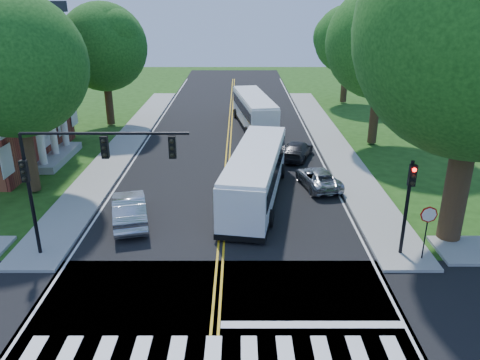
{
  "coord_description": "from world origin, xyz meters",
  "views": [
    {
      "loc": [
        0.89,
        -12.15,
        10.92
      ],
      "look_at": [
        0.9,
        9.82,
        2.4
      ],
      "focal_mm": 35.0,
      "sensor_mm": 36.0,
      "label": 1
    }
  ],
  "objects_px": {
    "suv": "(318,178)",
    "signal_ne": "(409,196)",
    "dark_sedan": "(297,150)",
    "signal_nw": "(80,165)",
    "bus_lead": "(256,173)",
    "hatchback": "(129,209)",
    "bus_follow": "(254,110)"
  },
  "relations": [
    {
      "from": "suv",
      "to": "signal_ne",
      "type": "bearing_deg",
      "value": 95.04
    },
    {
      "from": "signal_ne",
      "to": "dark_sedan",
      "type": "bearing_deg",
      "value": 102.64
    },
    {
      "from": "signal_nw",
      "to": "bus_lead",
      "type": "bearing_deg",
      "value": 40.66
    },
    {
      "from": "dark_sedan",
      "to": "hatchback",
      "type": "bearing_deg",
      "value": 65.66
    },
    {
      "from": "signal_nw",
      "to": "hatchback",
      "type": "height_order",
      "value": "signal_nw"
    },
    {
      "from": "signal_nw",
      "to": "suv",
      "type": "distance_m",
      "value": 14.79
    },
    {
      "from": "signal_ne",
      "to": "suv",
      "type": "bearing_deg",
      "value": 106.39
    },
    {
      "from": "signal_ne",
      "to": "suv",
      "type": "relative_size",
      "value": 1.04
    },
    {
      "from": "signal_nw",
      "to": "signal_ne",
      "type": "bearing_deg",
      "value": 0.05
    },
    {
      "from": "signal_ne",
      "to": "hatchback",
      "type": "distance_m",
      "value": 13.64
    },
    {
      "from": "signal_ne",
      "to": "bus_lead",
      "type": "relative_size",
      "value": 0.38
    },
    {
      "from": "hatchback",
      "to": "dark_sedan",
      "type": "relative_size",
      "value": 1.09
    },
    {
      "from": "suv",
      "to": "hatchback",
      "type": "bearing_deg",
      "value": 13.78
    },
    {
      "from": "signal_ne",
      "to": "suv",
      "type": "xyz_separation_m",
      "value": [
        -2.46,
        8.36,
        -2.37
      ]
    },
    {
      "from": "dark_sedan",
      "to": "bus_follow",
      "type": "bearing_deg",
      "value": -53.84
    },
    {
      "from": "bus_lead",
      "to": "dark_sedan",
      "type": "bearing_deg",
      "value": -104.01
    },
    {
      "from": "bus_lead",
      "to": "bus_follow",
      "type": "relative_size",
      "value": 1.04
    },
    {
      "from": "hatchback",
      "to": "signal_ne",
      "type": "bearing_deg",
      "value": 151.07
    },
    {
      "from": "signal_ne",
      "to": "bus_follow",
      "type": "xyz_separation_m",
      "value": [
        -6.02,
        23.17,
        -1.46
      ]
    },
    {
      "from": "signal_nw",
      "to": "suv",
      "type": "xyz_separation_m",
      "value": [
        11.6,
        8.37,
        -3.78
      ]
    },
    {
      "from": "signal_nw",
      "to": "hatchback",
      "type": "xyz_separation_m",
      "value": [
        1.03,
        3.42,
        -3.59
      ]
    },
    {
      "from": "bus_lead",
      "to": "hatchback",
      "type": "relative_size",
      "value": 2.48
    },
    {
      "from": "dark_sedan",
      "to": "suv",
      "type": "bearing_deg",
      "value": 115.6
    },
    {
      "from": "bus_lead",
      "to": "bus_follow",
      "type": "distance_m",
      "value": 16.6
    },
    {
      "from": "bus_lead",
      "to": "signal_ne",
      "type": "bearing_deg",
      "value": 143.87
    },
    {
      "from": "suv",
      "to": "bus_lead",
      "type": "bearing_deg",
      "value": 13.1
    },
    {
      "from": "signal_ne",
      "to": "bus_lead",
      "type": "bearing_deg",
      "value": 134.18
    },
    {
      "from": "suv",
      "to": "dark_sedan",
      "type": "height_order",
      "value": "dark_sedan"
    },
    {
      "from": "signal_nw",
      "to": "hatchback",
      "type": "bearing_deg",
      "value": 73.26
    },
    {
      "from": "signal_nw",
      "to": "signal_ne",
      "type": "relative_size",
      "value": 1.62
    },
    {
      "from": "signal_ne",
      "to": "hatchback",
      "type": "height_order",
      "value": "signal_ne"
    },
    {
      "from": "signal_ne",
      "to": "bus_lead",
      "type": "xyz_separation_m",
      "value": [
        -6.39,
        6.57,
        -1.4
      ]
    }
  ]
}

